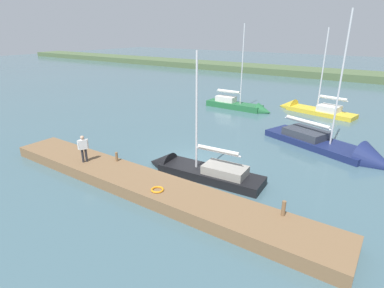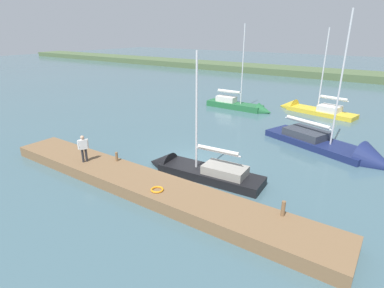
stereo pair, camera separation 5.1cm
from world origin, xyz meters
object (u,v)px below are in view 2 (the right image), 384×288
object	(u,v)px
mooring_post_far	(283,208)
sailboat_near_dock	(309,110)
sailboat_mid_channel	(241,107)
person_on_dock	(83,147)
sailboat_far_left	(195,171)
life_ring_buoy	(157,190)
mooring_post_near	(117,157)
sailboat_outer_mooring	(339,151)

from	to	relation	value
mooring_post_far	sailboat_near_dock	distance (m)	22.12
sailboat_mid_channel	sailboat_near_dock	distance (m)	7.17
mooring_post_far	person_on_dock	bearing A→B (deg)	5.69
mooring_post_far	sailboat_near_dock	size ratio (longest dim) A/B	0.08
mooring_post_far	sailboat_far_left	bearing A→B (deg)	-20.39
mooring_post_far	sailboat_near_dock	bearing A→B (deg)	-78.00
life_ring_buoy	sailboat_mid_channel	xyz separation A→B (m)	(5.12, -19.93, -0.45)
mooring_post_near	life_ring_buoy	bearing A→B (deg)	162.42
mooring_post_near	sailboat_outer_mooring	size ratio (longest dim) A/B	0.05
mooring_post_near	life_ring_buoy	distance (m)	4.69
life_ring_buoy	person_on_dock	bearing A→B (deg)	-2.19
mooring_post_near	life_ring_buoy	xyz separation A→B (m)	(-4.47, 1.42, -0.23)
sailboat_far_left	mooring_post_near	bearing A→B (deg)	24.28
life_ring_buoy	person_on_dock	world-z (taller)	person_on_dock
life_ring_buoy	sailboat_outer_mooring	distance (m)	13.79
sailboat_outer_mooring	person_on_dock	xyz separation A→B (m)	(12.28, 12.02, 1.42)
sailboat_outer_mooring	sailboat_far_left	bearing A→B (deg)	-106.95
sailboat_outer_mooring	life_ring_buoy	bearing A→B (deg)	-96.85
mooring_post_far	sailboat_near_dock	world-z (taller)	sailboat_near_dock
mooring_post_far	life_ring_buoy	distance (m)	6.11
mooring_post_far	life_ring_buoy	size ratio (longest dim) A/B	1.07
mooring_post_near	mooring_post_far	size ratio (longest dim) A/B	0.81
mooring_post_far	sailboat_outer_mooring	xyz separation A→B (m)	(-0.37, -10.83, -0.80)
mooring_post_far	person_on_dock	world-z (taller)	person_on_dock
sailboat_mid_channel	mooring_post_far	bearing A→B (deg)	-58.00
life_ring_buoy	mooring_post_near	bearing A→B (deg)	-17.58
sailboat_mid_channel	person_on_dock	world-z (taller)	sailboat_mid_channel
mooring_post_near	sailboat_far_left	xyz separation A→B (m)	(-4.25, -2.29, -0.73)
sailboat_mid_channel	person_on_dock	xyz separation A→B (m)	(0.85, 19.70, 1.37)
mooring_post_near	sailboat_outer_mooring	world-z (taller)	sailboat_outer_mooring
life_ring_buoy	person_on_dock	size ratio (longest dim) A/B	0.39
person_on_dock	mooring_post_near	bearing A→B (deg)	-117.52
mooring_post_far	sailboat_near_dock	xyz separation A→B (m)	(4.59, -21.62, -0.82)
sailboat_outer_mooring	person_on_dock	bearing A→B (deg)	-115.20
person_on_dock	sailboat_mid_channel	bearing A→B (deg)	-68.30
mooring_post_near	sailboat_near_dock	distance (m)	22.40
sailboat_mid_channel	person_on_dock	distance (m)	19.77
life_ring_buoy	mooring_post_far	bearing A→B (deg)	-166.60
life_ring_buoy	sailboat_mid_channel	world-z (taller)	sailboat_mid_channel
sailboat_outer_mooring	mooring_post_far	bearing A→B (deg)	-71.56
sailboat_mid_channel	life_ring_buoy	bearing A→B (deg)	-74.44
sailboat_far_left	sailboat_near_dock	size ratio (longest dim) A/B	0.86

